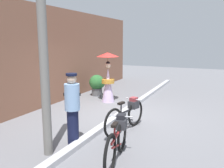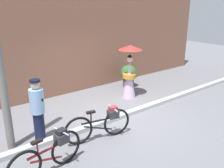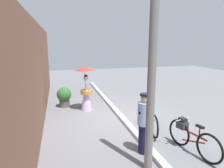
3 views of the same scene
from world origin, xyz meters
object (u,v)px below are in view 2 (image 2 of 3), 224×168
(bicycle_far_side, at_px, (49,153))
(potted_plant_by_door, at_px, (129,75))
(person_officer, at_px, (38,110))
(person_with_parasol, at_px, (130,71))
(bicycle_near_officer, at_px, (101,123))

(bicycle_far_side, relative_size, potted_plant_by_door, 1.90)
(bicycle_far_side, height_order, person_officer, person_officer)
(person_with_parasol, bearing_deg, potted_plant_by_door, 48.85)
(bicycle_near_officer, height_order, person_officer, person_officer)
(bicycle_near_officer, relative_size, person_officer, 1.08)
(potted_plant_by_door, bearing_deg, bicycle_far_side, -147.57)
(bicycle_near_officer, height_order, bicycle_far_side, bicycle_far_side)
(bicycle_near_officer, xyz_separation_m, person_officer, (-1.28, 0.81, 0.43))
(bicycle_near_officer, relative_size, person_with_parasol, 0.92)
(bicycle_far_side, bearing_deg, person_officer, 76.85)
(bicycle_near_officer, xyz_separation_m, person_with_parasol, (2.50, 1.76, 0.55))
(bicycle_near_officer, distance_m, bicycle_far_side, 1.63)
(potted_plant_by_door, bearing_deg, person_with_parasol, -131.15)
(person_officer, distance_m, person_with_parasol, 3.91)
(person_officer, xyz_separation_m, person_with_parasol, (3.78, 0.96, 0.12))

